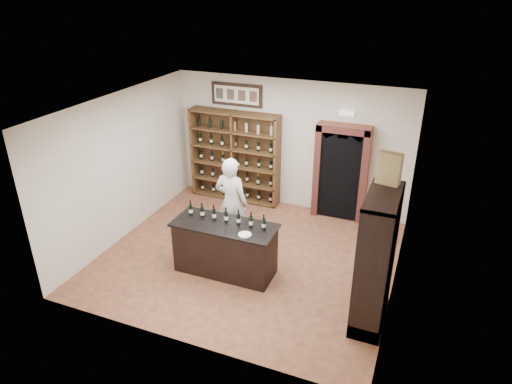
% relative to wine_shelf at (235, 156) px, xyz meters
% --- Properties ---
extents(floor, '(5.50, 5.50, 0.00)m').
position_rel_wine_shelf_xyz_m(floor, '(1.30, -2.33, -1.10)').
color(floor, '#98663C').
rests_on(floor, ground).
extents(ceiling, '(5.50, 5.50, 0.00)m').
position_rel_wine_shelf_xyz_m(ceiling, '(1.30, -2.33, 1.90)').
color(ceiling, white).
rests_on(ceiling, wall_back).
extents(wall_back, '(5.50, 0.04, 3.00)m').
position_rel_wine_shelf_xyz_m(wall_back, '(1.30, 0.17, 0.40)').
color(wall_back, silver).
rests_on(wall_back, ground).
extents(wall_left, '(0.04, 5.00, 3.00)m').
position_rel_wine_shelf_xyz_m(wall_left, '(-1.45, -2.33, 0.40)').
color(wall_left, silver).
rests_on(wall_left, ground).
extents(wall_right, '(0.04, 5.00, 3.00)m').
position_rel_wine_shelf_xyz_m(wall_right, '(4.05, -2.33, 0.40)').
color(wall_right, silver).
rests_on(wall_right, ground).
extents(wine_shelf, '(2.20, 0.38, 2.20)m').
position_rel_wine_shelf_xyz_m(wine_shelf, '(0.00, 0.00, 0.00)').
color(wine_shelf, brown).
rests_on(wine_shelf, ground).
extents(framed_picture, '(1.25, 0.04, 0.52)m').
position_rel_wine_shelf_xyz_m(framed_picture, '(0.00, 0.14, 1.45)').
color(framed_picture, black).
rests_on(framed_picture, wall_back).
extents(arched_doorway, '(1.17, 0.35, 2.17)m').
position_rel_wine_shelf_xyz_m(arched_doorway, '(2.55, -0.00, 0.04)').
color(arched_doorway, black).
rests_on(arched_doorway, ground).
extents(emergency_light, '(0.30, 0.10, 0.10)m').
position_rel_wine_shelf_xyz_m(emergency_light, '(2.55, 0.09, 1.30)').
color(emergency_light, white).
rests_on(emergency_light, wall_back).
extents(tasting_counter, '(1.88, 0.78, 1.00)m').
position_rel_wine_shelf_xyz_m(tasting_counter, '(1.10, -2.93, -0.61)').
color(tasting_counter, black).
rests_on(tasting_counter, ground).
extents(counter_bottle_0, '(0.07, 0.07, 0.30)m').
position_rel_wine_shelf_xyz_m(counter_bottle_0, '(0.38, -2.85, 0.01)').
color(counter_bottle_0, black).
rests_on(counter_bottle_0, tasting_counter).
extents(counter_bottle_1, '(0.07, 0.07, 0.30)m').
position_rel_wine_shelf_xyz_m(counter_bottle_1, '(0.62, -2.85, 0.01)').
color(counter_bottle_1, black).
rests_on(counter_bottle_1, tasting_counter).
extents(counter_bottle_2, '(0.07, 0.07, 0.30)m').
position_rel_wine_shelf_xyz_m(counter_bottle_2, '(0.86, -2.85, 0.01)').
color(counter_bottle_2, black).
rests_on(counter_bottle_2, tasting_counter).
extents(counter_bottle_3, '(0.07, 0.07, 0.30)m').
position_rel_wine_shelf_xyz_m(counter_bottle_3, '(1.10, -2.85, 0.01)').
color(counter_bottle_3, black).
rests_on(counter_bottle_3, tasting_counter).
extents(counter_bottle_4, '(0.07, 0.07, 0.30)m').
position_rel_wine_shelf_xyz_m(counter_bottle_4, '(1.34, -2.85, 0.01)').
color(counter_bottle_4, black).
rests_on(counter_bottle_4, tasting_counter).
extents(counter_bottle_5, '(0.07, 0.07, 0.30)m').
position_rel_wine_shelf_xyz_m(counter_bottle_5, '(1.58, -2.85, 0.01)').
color(counter_bottle_5, black).
rests_on(counter_bottle_5, tasting_counter).
extents(counter_bottle_6, '(0.07, 0.07, 0.30)m').
position_rel_wine_shelf_xyz_m(counter_bottle_6, '(1.82, -2.85, 0.01)').
color(counter_bottle_6, black).
rests_on(counter_bottle_6, tasting_counter).
extents(side_cabinet, '(0.48, 1.20, 2.20)m').
position_rel_wine_shelf_xyz_m(side_cabinet, '(3.82, -3.23, -0.35)').
color(side_cabinet, black).
rests_on(side_cabinet, ground).
extents(shopkeeper, '(0.72, 0.49, 1.90)m').
position_rel_wine_shelf_xyz_m(shopkeeper, '(0.82, -2.03, -0.15)').
color(shopkeeper, silver).
rests_on(shopkeeper, ground).
extents(plate, '(0.23, 0.23, 0.02)m').
position_rel_wine_shelf_xyz_m(plate, '(1.59, -3.14, -0.09)').
color(plate, white).
rests_on(plate, tasting_counter).
extents(wine_crate, '(0.37, 0.21, 0.49)m').
position_rel_wine_shelf_xyz_m(wine_crate, '(3.77, -2.83, 1.35)').
color(wine_crate, tan).
rests_on(wine_crate, side_cabinet).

